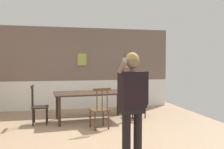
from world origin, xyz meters
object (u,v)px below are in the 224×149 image
object	(u,v)px
chair_near_window	(100,109)
person_figure	(133,97)
chair_by_doorway	(138,101)
chair_at_table_head	(39,106)
dining_table	(92,95)

from	to	relation	value
chair_near_window	person_figure	distance (m)	1.92
chair_by_doorway	person_figure	distance (m)	3.06
person_figure	chair_at_table_head	bearing A→B (deg)	-68.96
person_figure	dining_table	bearing A→B (deg)	-95.48
dining_table	person_figure	world-z (taller)	person_figure
chair_by_doorway	person_figure	bearing A→B (deg)	160.45
dining_table	chair_near_window	distance (m)	0.91
chair_near_window	chair_at_table_head	distance (m)	1.64
chair_at_table_head	person_figure	bearing A→B (deg)	32.92
chair_by_doorway	dining_table	bearing A→B (deg)	95.88
chair_near_window	chair_by_doorway	world-z (taller)	chair_near_window
dining_table	person_figure	distance (m)	2.74
chair_by_doorway	chair_at_table_head	size ratio (longest dim) A/B	0.98
dining_table	chair_at_table_head	bearing A→B (deg)	-174.99
dining_table	chair_by_doorway	distance (m)	1.40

